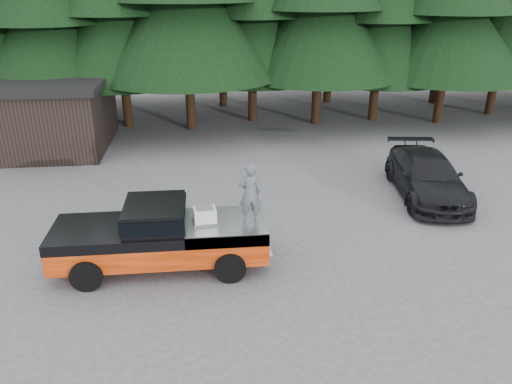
{
  "coord_description": "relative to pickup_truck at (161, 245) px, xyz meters",
  "views": [
    {
      "loc": [
        -0.34,
        -12.26,
        7.36
      ],
      "look_at": [
        0.98,
        0.0,
        2.2
      ],
      "focal_mm": 35.0,
      "sensor_mm": 36.0,
      "label": 1
    }
  ],
  "objects": [
    {
      "name": "utility_building",
      "position": [
        -7.35,
        11.86,
        1.0
      ],
      "size": [
        8.4,
        6.4,
        3.3
      ],
      "color": "black",
      "rests_on": "ground"
    },
    {
      "name": "ground",
      "position": [
        1.65,
        -0.14,
        -0.67
      ],
      "size": [
        120.0,
        120.0,
        0.0
      ],
      "primitive_type": "plane",
      "color": "#4A4A4C",
      "rests_on": "ground"
    },
    {
      "name": "parked_car",
      "position": [
        9.44,
        4.06,
        0.12
      ],
      "size": [
        2.86,
        5.63,
        1.57
      ],
      "primitive_type": "imported",
      "rotation": [
        0.0,
        0.0,
        -0.13
      ],
      "color": "black",
      "rests_on": "ground"
    },
    {
      "name": "man_on_bed",
      "position": [
        2.46,
        -0.13,
        1.51
      ],
      "size": [
        0.66,
        0.48,
        1.68
      ],
      "primitive_type": "imported",
      "rotation": [
        0.0,
        0.0,
        3.27
      ],
      "color": "#505457",
      "rests_on": "pickup_truck"
    },
    {
      "name": "air_compressor",
      "position": [
        1.24,
        -0.08,
        0.87
      ],
      "size": [
        0.65,
        0.56,
        0.41
      ],
      "primitive_type": "cube",
      "rotation": [
        0.0,
        0.0,
        0.12
      ],
      "color": "silver",
      "rests_on": "pickup_truck"
    },
    {
      "name": "truck_cab",
      "position": [
        -0.1,
        0.0,
        0.96
      ],
      "size": [
        1.66,
        1.9,
        0.59
      ],
      "primitive_type": "cube",
      "color": "black",
      "rests_on": "pickup_truck"
    },
    {
      "name": "pickup_truck",
      "position": [
        0.0,
        0.0,
        0.0
      ],
      "size": [
        6.0,
        2.04,
        1.33
      ],
      "primitive_type": null,
      "color": "#F04F17",
      "rests_on": "ground"
    }
  ]
}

